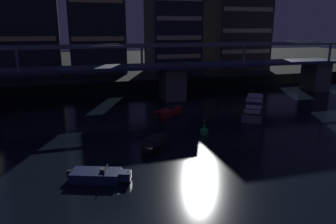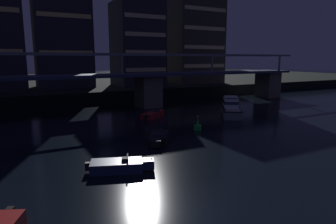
# 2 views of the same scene
# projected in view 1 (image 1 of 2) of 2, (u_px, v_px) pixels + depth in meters

# --- Properties ---
(far_riverbank) EXTENTS (240.00, 80.00, 2.20)m
(far_riverbank) POSITION_uv_depth(u_px,v_px,m) (79.00, 65.00, 95.36)
(far_riverbank) COLOR black
(far_riverbank) RESTS_ON ground
(river_bridge) EXTENTS (93.93, 6.40, 9.38)m
(river_bridge) POSITION_uv_depth(u_px,v_px,m) (84.00, 78.00, 50.01)
(river_bridge) COLOR #605B51
(river_bridge) RESTS_ON ground
(tower_east_tall) EXTENTS (10.63, 10.46, 19.98)m
(tower_east_tall) POSITION_uv_depth(u_px,v_px,m) (172.00, 27.00, 71.02)
(tower_east_tall) COLOR #282833
(tower_east_tall) RESTS_ON far_riverbank
(tower_east_low) EXTENTS (13.12, 12.17, 23.48)m
(tower_east_low) POSITION_uv_depth(u_px,v_px,m) (235.00, 20.00, 76.13)
(tower_east_low) COLOR #38332D
(tower_east_low) RESTS_ON far_riverbank
(cabin_cruiser_near_left) EXTENTS (6.93, 8.66, 2.79)m
(cabin_cruiser_near_left) POSITION_uv_depth(u_px,v_px,m) (254.00, 108.00, 44.92)
(cabin_cruiser_near_left) COLOR gray
(cabin_cruiser_near_left) RESTS_ON ground
(speedboat_near_center) EXTENTS (5.12, 3.01, 1.16)m
(speedboat_near_center) POSITION_uv_depth(u_px,v_px,m) (99.00, 175.00, 25.74)
(speedboat_near_center) COLOR #19234C
(speedboat_near_center) RESTS_ON ground
(speedboat_mid_left) EXTENTS (3.80, 4.79, 1.16)m
(speedboat_mid_left) POSITION_uv_depth(u_px,v_px,m) (156.00, 143.00, 32.94)
(speedboat_mid_left) COLOR black
(speedboat_mid_left) RESTS_ON ground
(speedboat_mid_center) EXTENTS (4.71, 3.95, 1.16)m
(speedboat_mid_center) POSITION_uv_depth(u_px,v_px,m) (169.00, 112.00, 45.21)
(speedboat_mid_center) COLOR maroon
(speedboat_mid_center) RESTS_ON ground
(channel_buoy) EXTENTS (0.90, 0.90, 1.76)m
(channel_buoy) POSITION_uv_depth(u_px,v_px,m) (204.00, 130.00, 36.84)
(channel_buoy) COLOR green
(channel_buoy) RESTS_ON ground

